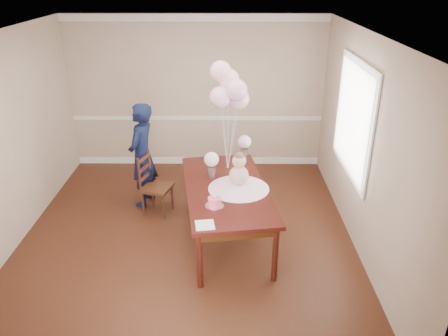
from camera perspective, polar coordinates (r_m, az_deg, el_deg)
floor at (r=6.11m, az=-4.81°, el=-8.99°), size 4.50×5.00×0.00m
ceiling at (r=5.13m, az=-5.92°, el=16.97°), size 4.50×5.00×0.02m
wall_back at (r=7.84m, az=-3.62°, el=9.67°), size 4.50×0.02×2.70m
wall_front at (r=3.31m, az=-9.38°, el=-13.51°), size 4.50×0.02×2.70m
wall_left at (r=6.12m, az=-26.78°, el=2.61°), size 0.02×5.00×2.70m
wall_right at (r=5.71m, az=17.80°, el=2.66°), size 0.02×5.00×2.70m
chair_rail_trim at (r=7.96m, az=-3.54°, el=6.52°), size 4.50×0.02×0.07m
crown_molding at (r=7.60m, az=-3.89°, el=19.00°), size 4.50×0.02×0.12m
baseboard_trim at (r=8.26m, az=-3.39°, el=0.98°), size 4.50×0.02×0.12m
window_frame at (r=6.09m, az=16.56°, el=6.18°), size 0.02×1.66×1.56m
window_blinds at (r=6.08m, az=16.40°, el=6.19°), size 0.01×1.50×1.40m
dining_table_top at (r=5.69m, az=0.28°, el=-2.76°), size 1.33×2.21×0.05m
table_apron at (r=5.73m, az=0.28°, el=-3.45°), size 1.21×2.09×0.10m
table_leg_fl at (r=5.05m, az=-3.19°, el=-11.99°), size 0.08×0.08×0.73m
table_leg_fr at (r=5.17m, az=6.69°, el=-11.14°), size 0.08×0.08×0.73m
table_leg_bl at (r=6.68m, az=-4.60°, el=-2.20°), size 0.08×0.08×0.73m
table_leg_br at (r=6.78m, az=2.80°, el=-1.75°), size 0.08×0.08×0.73m
baby_skirt at (r=5.63m, az=1.93°, el=-2.19°), size 0.90×0.90×0.10m
baby_torso at (r=5.57m, az=1.95°, el=-0.95°), size 0.25×0.25×0.25m
baby_head at (r=5.49m, az=1.98°, el=0.91°), size 0.18×0.18×0.18m
baby_hair at (r=5.47m, az=1.99°, el=1.51°), size 0.12×0.12×0.12m
cake_platter at (r=5.25m, az=-1.25°, el=-4.94°), size 0.26×0.26×0.01m
birthday_cake at (r=5.22m, az=-1.26°, el=-4.41°), size 0.18×0.18×0.10m
cake_flower_a at (r=5.19m, az=-1.27°, el=-3.75°), size 0.03×0.03×0.03m
cake_flower_b at (r=5.21m, az=-0.95°, el=-3.62°), size 0.03×0.03×0.03m
rose_vase_near at (r=5.91m, az=-1.64°, el=-0.52°), size 0.12×0.12×0.17m
roses_near at (r=5.83m, az=-1.66°, el=1.14°), size 0.20×0.20×0.20m
rose_vase_far at (r=6.50m, az=2.64°, el=1.89°), size 0.12×0.12×0.17m
roses_far at (r=6.43m, az=2.68°, el=3.43°), size 0.20×0.20×0.20m
napkin at (r=4.88m, az=-2.52°, el=-7.45°), size 0.24×0.24×0.01m
balloon_weight at (r=6.20m, az=0.49°, el=0.02°), size 0.05×0.05×0.02m
balloon_a at (r=5.83m, az=-0.50°, el=9.20°), size 0.29×0.29×0.29m
balloon_b at (r=5.78m, az=1.64°, el=10.13°), size 0.29×0.29×0.29m
balloon_c at (r=5.90m, az=0.59°, el=11.46°), size 0.29×0.29×0.29m
balloon_d at (r=5.88m, az=-0.46°, el=12.46°), size 0.29×0.29×0.29m
balloon_e at (r=5.96m, az=1.91°, el=9.01°), size 0.29×0.29×0.29m
balloon_ribbon_a at (r=6.02m, az=0.02°, el=3.77°), size 0.10×0.02×0.87m
balloon_ribbon_b at (r=5.99m, az=1.04°, el=4.20°), size 0.11×0.04×0.97m
balloon_ribbon_c at (r=6.04m, az=0.54°, el=4.90°), size 0.01×0.10×1.08m
balloon_ribbon_d at (r=6.03m, az=0.03°, el=5.37°), size 0.10×0.10×1.18m
balloon_ribbon_e at (r=6.09m, az=1.18°, el=3.74°), size 0.14×0.10×0.81m
dining_chair_seat at (r=6.55m, az=-8.75°, el=-2.57°), size 0.50×0.50×0.05m
chair_leg_fl at (r=6.59m, az=-10.53°, el=-4.64°), size 0.05×0.05×0.39m
chair_leg_fr at (r=6.46m, az=-7.93°, el=-5.10°), size 0.05×0.05×0.39m
chair_leg_bl at (r=6.84m, az=-9.30°, el=-3.37°), size 0.05×0.05×0.39m
chair_leg_br at (r=6.72m, az=-6.78°, el=-3.78°), size 0.05×0.05×0.39m
chair_back_post_l at (r=6.38m, az=-11.01°, el=-0.87°), size 0.05×0.05×0.51m
chair_back_post_r at (r=6.64m, az=-9.72°, el=0.29°), size 0.05×0.05×0.51m
chair_slat_low at (r=6.56m, az=-10.28°, el=-1.14°), size 0.13×0.36×0.05m
chair_slat_mid at (r=6.50m, az=-10.37°, el=0.02°), size 0.13×0.36×0.05m
chair_slat_top at (r=6.44m, az=-10.47°, el=1.19°), size 0.13×0.36×0.05m
woman at (r=6.69m, az=-10.64°, el=1.63°), size 0.52×0.66×1.61m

